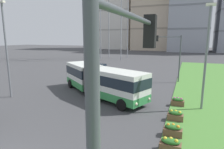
{
  "coord_description": "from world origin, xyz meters",
  "views": [
    {
      "loc": [
        7.93,
        -4.7,
        5.92
      ],
      "look_at": [
        0.81,
        13.27,
        2.2
      ],
      "focal_mm": 30.46,
      "sensor_mm": 36.0,
      "label": 1
    }
  ],
  "objects_px": {
    "traffic_light_near_right": "(123,132)",
    "apartment_tower_west": "(117,3)",
    "flower_planter_2": "(173,130)",
    "flower_planter_4": "(178,102)",
    "streetlight_left": "(6,46)",
    "apartment_tower_westcentre": "(154,9)",
    "traffic_light_far_right": "(172,51)",
    "articulated_bus": "(99,80)",
    "flower_planter_3": "(175,115)",
    "car_navy_sedan": "(99,69)",
    "flower_planter_1": "(170,145)",
    "streetlight_median": "(206,54)"
  },
  "relations": [
    {
      "from": "traffic_light_far_right",
      "to": "streetlight_left",
      "type": "height_order",
      "value": "streetlight_left"
    },
    {
      "from": "apartment_tower_westcentre",
      "to": "apartment_tower_west",
      "type": "bearing_deg",
      "value": 169.26
    },
    {
      "from": "apartment_tower_westcentre",
      "to": "streetlight_left",
      "type": "bearing_deg",
      "value": -89.52
    },
    {
      "from": "flower_planter_3",
      "to": "apartment_tower_west",
      "type": "bearing_deg",
      "value": 112.64
    },
    {
      "from": "articulated_bus",
      "to": "flower_planter_4",
      "type": "xyz_separation_m",
      "value": [
        7.86,
        -0.43,
        -1.23
      ]
    },
    {
      "from": "traffic_light_near_right",
      "to": "apartment_tower_west",
      "type": "height_order",
      "value": "apartment_tower_west"
    },
    {
      "from": "flower_planter_4",
      "to": "apartment_tower_westcentre",
      "type": "bearing_deg",
      "value": 101.41
    },
    {
      "from": "flower_planter_2",
      "to": "traffic_light_near_right",
      "type": "height_order",
      "value": "traffic_light_near_right"
    },
    {
      "from": "apartment_tower_west",
      "to": "apartment_tower_westcentre",
      "type": "distance_m",
      "value": 21.68
    },
    {
      "from": "flower_planter_3",
      "to": "apartment_tower_west",
      "type": "xyz_separation_m",
      "value": [
        -37.44,
        89.75,
        24.31
      ]
    },
    {
      "from": "streetlight_median",
      "to": "flower_planter_2",
      "type": "bearing_deg",
      "value": -108.97
    },
    {
      "from": "flower_planter_4",
      "to": "car_navy_sedan",
      "type": "bearing_deg",
      "value": 138.04
    },
    {
      "from": "flower_planter_1",
      "to": "traffic_light_far_right",
      "type": "xyz_separation_m",
      "value": [
        -1.46,
        17.13,
        3.84
      ]
    },
    {
      "from": "apartment_tower_west",
      "to": "car_navy_sedan",
      "type": "bearing_deg",
      "value": -72.14
    },
    {
      "from": "articulated_bus",
      "to": "streetlight_left",
      "type": "distance_m",
      "value": 9.6
    },
    {
      "from": "traffic_light_near_right",
      "to": "articulated_bus",
      "type": "bearing_deg",
      "value": 117.05
    },
    {
      "from": "flower_planter_3",
      "to": "traffic_light_far_right",
      "type": "distance_m",
      "value": 13.65
    },
    {
      "from": "articulated_bus",
      "to": "flower_planter_1",
      "type": "distance_m",
      "value": 11.15
    },
    {
      "from": "traffic_light_far_right",
      "to": "flower_planter_1",
      "type": "bearing_deg",
      "value": -85.12
    },
    {
      "from": "flower_planter_1",
      "to": "traffic_light_far_right",
      "type": "relative_size",
      "value": 0.18
    },
    {
      "from": "traffic_light_near_right",
      "to": "apartment_tower_west",
      "type": "distance_m",
      "value": 109.19
    },
    {
      "from": "traffic_light_near_right",
      "to": "streetlight_left",
      "type": "xyz_separation_m",
      "value": [
        -15.54,
        10.74,
        0.73
      ]
    },
    {
      "from": "flower_planter_1",
      "to": "streetlight_left",
      "type": "xyz_separation_m",
      "value": [
        -15.94,
        3.93,
        4.69
      ]
    },
    {
      "from": "car_navy_sedan",
      "to": "traffic_light_near_right",
      "type": "xyz_separation_m",
      "value": [
        13.08,
        -26.3,
        3.63
      ]
    },
    {
      "from": "articulated_bus",
      "to": "car_navy_sedan",
      "type": "relative_size",
      "value": 2.47
    },
    {
      "from": "car_navy_sedan",
      "to": "traffic_light_far_right",
      "type": "xyz_separation_m",
      "value": [
        12.01,
        -2.36,
        3.51
      ]
    },
    {
      "from": "apartment_tower_westcentre",
      "to": "flower_planter_1",
      "type": "bearing_deg",
      "value": -79.5
    },
    {
      "from": "flower_planter_3",
      "to": "streetlight_left",
      "type": "xyz_separation_m",
      "value": [
        -15.94,
        -0.19,
        4.69
      ]
    },
    {
      "from": "streetlight_median",
      "to": "traffic_light_far_right",
      "type": "bearing_deg",
      "value": 108.8
    },
    {
      "from": "car_navy_sedan",
      "to": "streetlight_left",
      "type": "height_order",
      "value": "streetlight_left"
    },
    {
      "from": "car_navy_sedan",
      "to": "traffic_light_near_right",
      "type": "relative_size",
      "value": 0.71
    },
    {
      "from": "streetlight_median",
      "to": "apartment_tower_west",
      "type": "xyz_separation_m",
      "value": [
        -39.34,
        86.62,
        20.04
      ]
    },
    {
      "from": "flower_planter_1",
      "to": "flower_planter_4",
      "type": "xyz_separation_m",
      "value": [
        0.0,
        7.38,
        0.0
      ]
    },
    {
      "from": "articulated_bus",
      "to": "flower_planter_2",
      "type": "distance_m",
      "value": 10.02
    },
    {
      "from": "flower_planter_2",
      "to": "flower_planter_4",
      "type": "distance_m",
      "value": 5.65
    },
    {
      "from": "flower_planter_4",
      "to": "traffic_light_near_right",
      "type": "distance_m",
      "value": 14.73
    },
    {
      "from": "streetlight_left",
      "to": "apartment_tower_westcentre",
      "type": "xyz_separation_m",
      "value": [
        -0.72,
        86.0,
        14.85
      ]
    },
    {
      "from": "flower_planter_2",
      "to": "apartment_tower_westcentre",
      "type": "distance_m",
      "value": 91.87
    },
    {
      "from": "flower_planter_2",
      "to": "streetlight_left",
      "type": "distance_m",
      "value": 16.76
    },
    {
      "from": "car_navy_sedan",
      "to": "apartment_tower_west",
      "type": "distance_m",
      "value": 81.74
    },
    {
      "from": "flower_planter_4",
      "to": "apartment_tower_westcentre",
      "type": "xyz_separation_m",
      "value": [
        -16.66,
        82.55,
        19.54
      ]
    },
    {
      "from": "car_navy_sedan",
      "to": "apartment_tower_westcentre",
      "type": "distance_m",
      "value": 73.08
    },
    {
      "from": "flower_planter_3",
      "to": "apartment_tower_west",
      "type": "distance_m",
      "value": 100.24
    },
    {
      "from": "car_navy_sedan",
      "to": "apartment_tower_west",
      "type": "xyz_separation_m",
      "value": [
        -23.96,
        74.38,
        23.99
      ]
    },
    {
      "from": "flower_planter_2",
      "to": "car_navy_sedan",
      "type": "bearing_deg",
      "value": 127.18
    },
    {
      "from": "flower_planter_1",
      "to": "streetlight_median",
      "type": "xyz_separation_m",
      "value": [
        1.9,
        7.25,
        4.28
      ]
    },
    {
      "from": "flower_planter_4",
      "to": "flower_planter_3",
      "type": "bearing_deg",
      "value": -90.0
    },
    {
      "from": "traffic_light_far_right",
      "to": "apartment_tower_west",
      "type": "xyz_separation_m",
      "value": [
        -35.97,
        76.74,
        20.47
      ]
    },
    {
      "from": "car_navy_sedan",
      "to": "flower_planter_3",
      "type": "height_order",
      "value": "car_navy_sedan"
    },
    {
      "from": "articulated_bus",
      "to": "flower_planter_3",
      "type": "distance_m",
      "value": 8.77
    }
  ]
}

